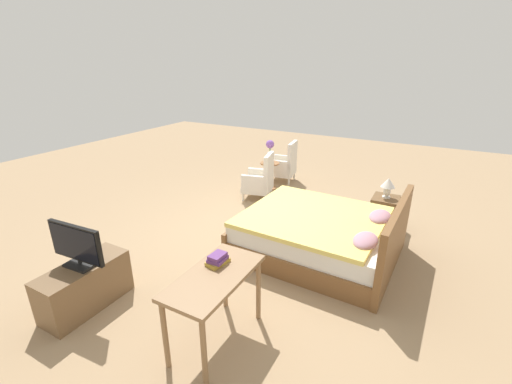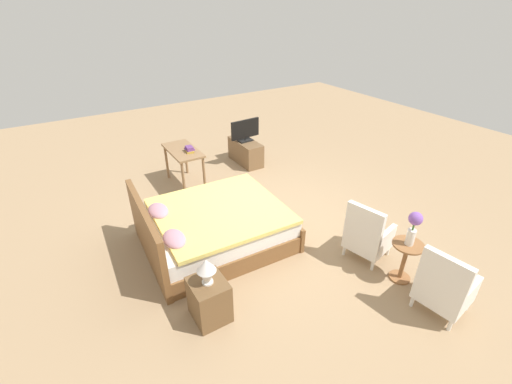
{
  "view_description": "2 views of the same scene",
  "coord_description": "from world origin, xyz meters",
  "views": [
    {
      "loc": [
        4.15,
        2.33,
        2.59
      ],
      "look_at": [
        -0.04,
        0.05,
        0.75
      ],
      "focal_mm": 24.0,
      "sensor_mm": 36.0,
      "label": 1
    },
    {
      "loc": [
        -3.98,
        2.77,
        3.33
      ],
      "look_at": [
        0.04,
        0.28,
        0.63
      ],
      "focal_mm": 24.0,
      "sensor_mm": 36.0,
      "label": 2
    }
  ],
  "objects": [
    {
      "name": "ground_plane",
      "position": [
        0.0,
        0.0,
        0.0
      ],
      "size": [
        16.0,
        16.0,
        0.0
      ],
      "primitive_type": "plane",
      "color": "#A38460"
    },
    {
      "name": "table_lamp",
      "position": [
        -1.29,
        1.74,
        0.76
      ],
      "size": [
        0.22,
        0.22,
        0.33
      ],
      "color": "silver",
      "rests_on": "nightstand"
    },
    {
      "name": "side_table",
      "position": [
        -2.06,
        -0.72,
        0.37
      ],
      "size": [
        0.4,
        0.4,
        0.58
      ],
      "color": "#936038",
      "rests_on": "ground_plane"
    },
    {
      "name": "book_stack",
      "position": [
        1.84,
        0.66,
        0.81
      ],
      "size": [
        0.24,
        0.18,
        0.1
      ],
      "color": "#B79333",
      "rests_on": "vanity_desk"
    },
    {
      "name": "armchair_by_window_right",
      "position": [
        -1.49,
        -0.64,
        0.37
      ],
      "size": [
        0.65,
        0.65,
        0.92
      ],
      "color": "white",
      "rests_on": "ground_plane"
    },
    {
      "name": "flower_vase",
      "position": [
        -2.06,
        -0.72,
        0.88
      ],
      "size": [
        0.17,
        0.17,
        0.48
      ],
      "color": "silver",
      "rests_on": "side_table"
    },
    {
      "name": "bed",
      "position": [
        -0.03,
        1.1,
        0.3
      ],
      "size": [
        1.84,
        2.16,
        0.96
      ],
      "color": "brown",
      "rests_on": "ground_plane"
    },
    {
      "name": "tv_stand",
      "position": [
        2.29,
        -0.83,
        0.26
      ],
      "size": [
        0.96,
        0.4,
        0.52
      ],
      "color": "brown",
      "rests_on": "ground_plane"
    },
    {
      "name": "vanity_desk",
      "position": [
        2.01,
        0.73,
        0.64
      ],
      "size": [
        1.04,
        0.52,
        0.76
      ],
      "color": "#8E6B47",
      "rests_on": "ground_plane"
    },
    {
      "name": "armchair_by_window_left",
      "position": [
        -2.66,
        -0.64,
        0.37
      ],
      "size": [
        0.61,
        0.61,
        0.92
      ],
      "color": "white",
      "rests_on": "ground_plane"
    },
    {
      "name": "tv_flatscreen",
      "position": [
        2.29,
        -0.83,
        0.77
      ],
      "size": [
        0.22,
        0.71,
        0.49
      ],
      "color": "black",
      "rests_on": "tv_stand"
    },
    {
      "name": "nightstand",
      "position": [
        -1.29,
        1.74,
        0.27
      ],
      "size": [
        0.44,
        0.41,
        0.54
      ],
      "color": "brown",
      "rests_on": "ground_plane"
    }
  ]
}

